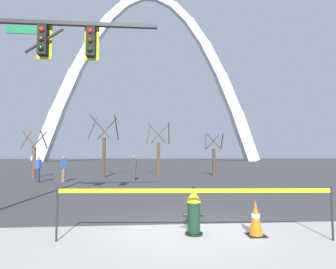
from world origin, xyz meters
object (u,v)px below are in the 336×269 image
traffic_signal_gantry (33,73)px  monument_arch (149,85)px  traffic_cone_by_hydrant (256,218)px  pedestrian_walking_left (134,168)px  pedestrian_standing_center (38,169)px  pedestrian_walking_right (63,168)px  fire_hydrant (194,212)px

traffic_signal_gantry → monument_arch: (4.20, 62.96, 15.37)m
traffic_cone_by_hydrant → pedestrian_walking_left: bearing=103.3°
pedestrian_standing_center → traffic_signal_gantry: bearing=-71.3°
monument_arch → traffic_cone_by_hydrant: bearing=-88.8°
monument_arch → pedestrian_walking_right: monument_arch is taller
pedestrian_walking_left → pedestrian_walking_right: size_ratio=1.00×
traffic_signal_gantry → pedestrian_standing_center: bearing=108.7°
pedestrian_walking_left → traffic_cone_by_hydrant: bearing=-76.7°
fire_hydrant → traffic_signal_gantry: (-4.32, 2.49, 3.60)m
traffic_cone_by_hydrant → pedestrian_walking_left: pedestrian_walking_left is taller
traffic_signal_gantry → pedestrian_standing_center: traffic_signal_gantry is taller
monument_arch → pedestrian_walking_left: 56.16m
fire_hydrant → monument_arch: monument_arch is taller
traffic_cone_by_hydrant → pedestrian_walking_right: 14.39m
traffic_cone_by_hydrant → traffic_signal_gantry: size_ratio=0.12×
fire_hydrant → traffic_cone_by_hydrant: size_ratio=1.36×
traffic_signal_gantry → fire_hydrant: bearing=-29.9°
fire_hydrant → traffic_cone_by_hydrant: bearing=-8.8°
traffic_cone_by_hydrant → pedestrian_walking_left: size_ratio=0.46×
traffic_cone_by_hydrant → monument_arch: bearing=91.2°
traffic_signal_gantry → pedestrian_walking_right: (-1.76, 9.69, -3.25)m
pedestrian_walking_right → traffic_signal_gantry: bearing=-79.7°
fire_hydrant → pedestrian_standing_center: bearing=122.4°
monument_arch → pedestrian_walking_left: (-1.63, -52.95, -18.63)m
traffic_cone_by_hydrant → pedestrian_walking_right: (-7.34, 12.37, 0.46)m
traffic_cone_by_hydrant → pedestrian_standing_center: size_ratio=0.46×
traffic_cone_by_hydrant → pedestrian_walking_right: size_ratio=0.46×
traffic_cone_by_hydrant → traffic_signal_gantry: 7.22m
monument_arch → pedestrian_walking_right: bearing=-96.4°
fire_hydrant → monument_arch: (-0.13, 65.44, 18.98)m
monument_arch → pedestrian_walking_right: size_ratio=35.50×
pedestrian_walking_left → pedestrian_walking_right: (-4.33, -0.32, 0.00)m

